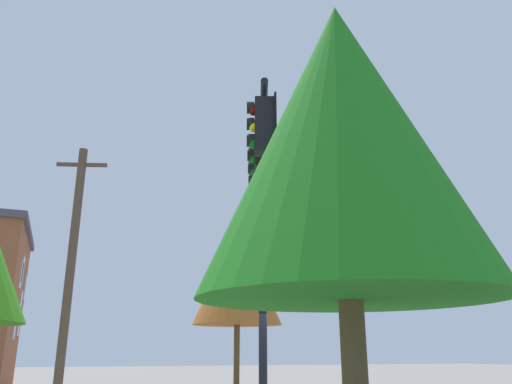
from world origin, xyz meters
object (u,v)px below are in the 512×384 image
Objects in this scene: signal_pole_assembly at (260,197)px; tree_near at (238,275)px; utility_pole at (71,265)px; tree_mid at (342,141)px.

tree_near is at bearing 163.98° from signal_pole_assembly.
tree_mid is (12.44, 3.48, 0.12)m from utility_pole.
signal_pole_assembly is at bearing 25.04° from utility_pole.
tree_mid is at bearing 15.62° from utility_pole.
signal_pole_assembly reaches higher than tree_mid.
tree_near is at bearing 167.16° from tree_mid.
signal_pole_assembly is 4.30m from tree_mid.
signal_pole_assembly is 1.04× the size of tree_near.
tree_near is 15.36m from tree_mid.
tree_near is (-2.54, 6.89, 0.36)m from utility_pole.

